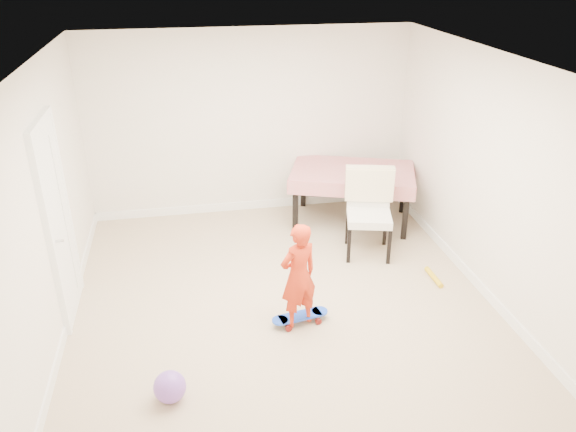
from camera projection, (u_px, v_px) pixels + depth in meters
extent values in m
plane|color=tan|center=(282.00, 302.00, 6.17)|extent=(5.00, 5.00, 0.00)
cube|color=white|center=(281.00, 63.00, 5.05)|extent=(4.50, 5.00, 0.04)
cube|color=silver|center=(250.00, 124.00, 7.80)|extent=(4.50, 0.04, 2.60)
cube|color=silver|center=(355.00, 353.00, 3.41)|extent=(4.50, 0.04, 2.60)
cube|color=silver|center=(47.00, 212.00, 5.23)|extent=(0.04, 5.00, 2.60)
cube|color=silver|center=(487.00, 178.00, 5.98)|extent=(0.04, 5.00, 2.60)
cube|color=white|center=(59.00, 224.00, 5.61)|extent=(0.11, 0.94, 2.11)
cube|color=white|center=(253.00, 205.00, 8.35)|extent=(4.50, 0.02, 0.12)
cube|color=white|center=(68.00, 321.00, 5.76)|extent=(0.02, 5.00, 0.12)
cube|color=white|center=(472.00, 277.00, 6.52)|extent=(0.02, 5.00, 0.12)
imported|color=red|center=(298.00, 279.00, 5.55)|extent=(0.48, 0.41, 1.13)
sphere|color=purple|center=(170.00, 387.00, 4.79)|extent=(0.28, 0.28, 0.28)
cylinder|color=gold|center=(434.00, 277.00, 6.58)|extent=(0.06, 0.40, 0.06)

